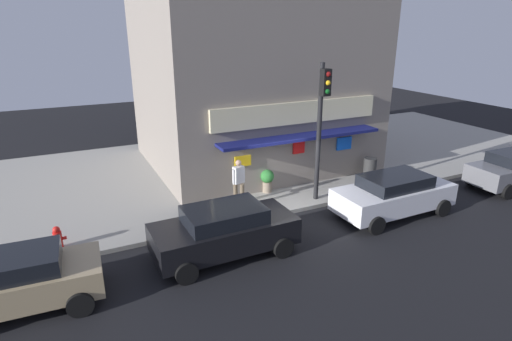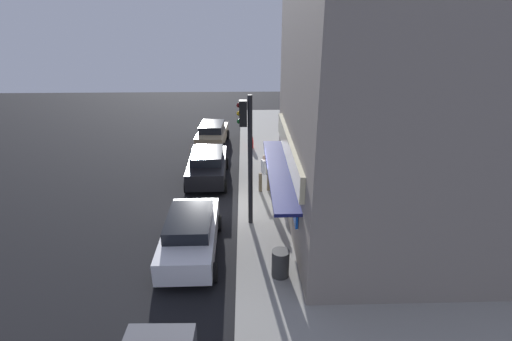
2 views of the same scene
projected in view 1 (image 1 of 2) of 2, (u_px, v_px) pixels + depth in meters
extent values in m
plane|color=black|center=(293.00, 214.00, 15.48)|extent=(53.58, 53.58, 0.00)
cube|color=gray|center=(232.00, 166.00, 20.38)|extent=(35.72, 11.63, 0.16)
cube|color=gray|center=(252.00, 72.00, 19.83)|extent=(9.85, 8.36, 8.69)
cube|color=beige|center=(298.00, 113.00, 16.61)|extent=(7.49, 0.16, 0.87)
cube|color=navy|center=(302.00, 137.00, 16.62)|extent=(7.10, 0.90, 0.12)
cube|color=yellow|center=(243.00, 161.00, 16.19)|extent=(0.68, 0.08, 0.42)
cube|color=red|center=(299.00, 148.00, 17.16)|extent=(0.53, 0.08, 0.50)
cube|color=blue|center=(344.00, 143.00, 18.15)|extent=(0.75, 0.08, 0.56)
cylinder|color=black|center=(319.00, 134.00, 15.56)|extent=(0.18, 0.18, 5.24)
cube|color=black|center=(326.00, 82.00, 14.70)|extent=(0.32, 0.28, 0.95)
sphere|color=maroon|center=(329.00, 74.00, 14.48)|extent=(0.18, 0.18, 0.18)
sphere|color=yellow|center=(328.00, 83.00, 14.58)|extent=(0.18, 0.18, 0.18)
sphere|color=#0F4C19|center=(328.00, 91.00, 14.68)|extent=(0.18, 0.18, 0.18)
cylinder|color=red|center=(58.00, 240.00, 12.70)|extent=(0.26, 0.26, 0.56)
sphere|color=red|center=(56.00, 230.00, 12.58)|extent=(0.22, 0.22, 0.22)
cylinder|color=red|center=(51.00, 241.00, 12.61)|extent=(0.12, 0.10, 0.10)
cylinder|color=red|center=(65.00, 238.00, 12.77)|extent=(0.12, 0.10, 0.10)
cylinder|color=#2D2D2D|center=(370.00, 168.00, 18.48)|extent=(0.57, 0.57, 0.93)
cylinder|color=brown|center=(236.00, 192.00, 15.81)|extent=(0.19, 0.19, 0.92)
cylinder|color=brown|center=(242.00, 196.00, 15.50)|extent=(0.19, 0.19, 0.92)
cube|color=silver|center=(239.00, 175.00, 15.40)|extent=(0.45, 0.33, 0.64)
sphere|color=tan|center=(238.00, 163.00, 15.24)|extent=(0.22, 0.22, 0.22)
cylinder|color=silver|center=(234.00, 177.00, 15.27)|extent=(0.12, 0.12, 0.58)
cylinder|color=silver|center=(243.00, 174.00, 15.54)|extent=(0.12, 0.12, 0.58)
cylinder|color=gray|center=(302.00, 173.00, 18.64)|extent=(0.48, 0.48, 0.44)
sphere|color=#2D7A33|center=(303.00, 162.00, 18.48)|extent=(0.62, 0.62, 0.62)
cylinder|color=gray|center=(267.00, 187.00, 17.02)|extent=(0.38, 0.38, 0.45)
sphere|color=#2D7A33|center=(267.00, 176.00, 16.86)|extent=(0.55, 0.55, 0.55)
cube|color=silver|center=(393.00, 197.00, 15.18)|extent=(4.51, 1.86, 0.79)
cube|color=black|center=(395.00, 181.00, 14.98)|extent=(2.44, 1.55, 0.43)
cylinder|color=black|center=(405.00, 191.00, 16.74)|extent=(0.64, 0.23, 0.64)
cylinder|color=black|center=(443.00, 208.00, 15.20)|extent=(0.64, 0.23, 0.64)
cylinder|color=black|center=(342.00, 205.00, 15.42)|extent=(0.64, 0.23, 0.64)
cylinder|color=black|center=(376.00, 225.00, 13.88)|extent=(0.64, 0.23, 0.64)
cylinder|color=black|center=(472.00, 178.00, 18.09)|extent=(0.64, 0.23, 0.64)
cylinder|color=black|center=(507.00, 192.00, 16.67)|extent=(0.64, 0.23, 0.64)
cube|color=#9E8966|center=(17.00, 285.00, 10.09)|extent=(4.01, 1.91, 0.73)
cube|color=black|center=(12.00, 264.00, 9.89)|extent=(2.19, 1.54, 0.45)
cylinder|color=black|center=(79.00, 268.00, 11.45)|extent=(0.65, 0.26, 0.64)
cylinder|color=black|center=(80.00, 304.00, 9.98)|extent=(0.65, 0.26, 0.64)
cube|color=black|center=(225.00, 234.00, 12.49)|extent=(4.33, 1.89, 0.80)
cube|color=black|center=(224.00, 215.00, 12.29)|extent=(2.35, 1.57, 0.45)
cylinder|color=black|center=(256.00, 223.00, 14.04)|extent=(0.64, 0.23, 0.64)
cylinder|color=black|center=(283.00, 248.00, 12.50)|extent=(0.64, 0.23, 0.64)
cylinder|color=black|center=(168.00, 243.00, 12.76)|extent=(0.64, 0.23, 0.64)
cylinder|color=black|center=(186.00, 273.00, 11.22)|extent=(0.64, 0.23, 0.64)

